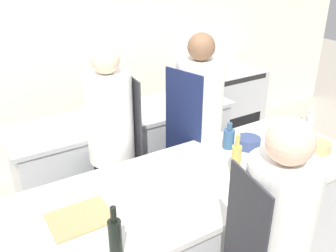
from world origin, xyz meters
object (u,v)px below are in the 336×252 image
at_px(oven_range, 222,105).
at_px(bottle_vinegar, 236,159).
at_px(bottle_olive_oil, 229,138).
at_px(bottle_cooking_oil, 299,131).
at_px(bowl_prep_small, 279,172).
at_px(bottle_wine, 115,237).
at_px(chef_at_pass_far, 198,133).
at_px(bowl_ceramic_blue, 248,142).
at_px(bottle_sauce, 309,126).
at_px(chef_at_stove, 113,150).
at_px(bowl_mixing_large, 320,147).

relative_size(oven_range, bottle_vinegar, 3.12).
height_order(bottle_olive_oil, bottle_cooking_oil, bottle_olive_oil).
bearing_deg(oven_range, bowl_prep_small, -120.58).
height_order(oven_range, bottle_wine, bottle_wine).
distance_m(chef_at_pass_far, bottle_wine, 1.57).
xyz_separation_m(oven_range, bowl_ceramic_blue, (-1.09, -1.59, 0.48)).
height_order(oven_range, bottle_sauce, bottle_sauce).
relative_size(bottle_cooking_oil, bowl_prep_small, 0.87).
relative_size(bottle_vinegar, bottle_wine, 0.99).
xyz_separation_m(chef_at_stove, bowl_mixing_large, (1.28, -0.94, 0.10)).
bearing_deg(bottle_vinegar, bottle_wine, -165.32).
xyz_separation_m(bottle_vinegar, bowl_mixing_large, (0.75, -0.10, -0.08)).
bearing_deg(bottle_cooking_oil, chef_at_stove, 151.40).
height_order(chef_at_pass_far, bottle_wine, chef_at_pass_far).
xyz_separation_m(chef_at_pass_far, bottle_cooking_oil, (0.56, -0.59, 0.12)).
xyz_separation_m(chef_at_pass_far, bowl_mixing_large, (0.54, -0.82, 0.09)).
bearing_deg(chef_at_pass_far, bottle_olive_oil, 163.19).
distance_m(bowl_prep_small, bowl_ceramic_blue, 0.42).
relative_size(chef_at_pass_far, bottle_wine, 5.70).
relative_size(chef_at_pass_far, bowl_mixing_large, 10.49).
bearing_deg(bottle_cooking_oil, chef_at_pass_far, 133.53).
bearing_deg(bottle_cooking_oil, bottle_olive_oil, 162.26).
bearing_deg(bottle_cooking_oil, bottle_sauce, -21.87).
xyz_separation_m(chef_at_stove, bottle_vinegar, (0.53, -0.84, 0.18)).
bearing_deg(chef_at_pass_far, bowl_prep_small, 166.19).
bearing_deg(bowl_ceramic_blue, oven_range, 55.74).
xyz_separation_m(bottle_wine, bowl_ceramic_blue, (1.34, 0.50, -0.08)).
relative_size(bottle_wine, bowl_mixing_large, 1.84).
height_order(chef_at_stove, chef_at_pass_far, chef_at_pass_far).
distance_m(oven_range, bowl_mixing_large, 2.10).
bearing_deg(bowl_ceramic_blue, bottle_wine, -159.52).
xyz_separation_m(bowl_prep_small, bowl_ceramic_blue, (0.10, 0.41, 0.01)).
height_order(bowl_prep_small, bowl_ceramic_blue, bowl_ceramic_blue).
height_order(chef_at_pass_far, bottle_cooking_oil, chef_at_pass_far).
relative_size(chef_at_stove, bottle_sauce, 6.17).
distance_m(chef_at_pass_far, bottle_olive_oil, 0.43).
bearing_deg(chef_at_pass_far, oven_range, -62.73).
relative_size(bottle_wine, bottle_sauce, 1.10).
bearing_deg(chef_at_pass_far, bowl_ceramic_blue, 179.03).
relative_size(oven_range, chef_at_stove, 0.55).
bearing_deg(bottle_sauce, oven_range, 71.72).
bearing_deg(bowl_prep_small, bowl_ceramic_blue, 76.37).
relative_size(oven_range, chef_at_pass_far, 0.54).
distance_m(bottle_vinegar, bowl_ceramic_blue, 0.42).
xyz_separation_m(bottle_wine, bottle_cooking_oil, (1.77, 0.39, -0.05)).
height_order(chef_at_pass_far, bottle_olive_oil, chef_at_pass_far).
bearing_deg(chef_at_stove, bottle_cooking_oil, 66.73).
bearing_deg(bottle_wine, bowl_mixing_large, 5.29).
xyz_separation_m(bottle_olive_oil, bowl_ceramic_blue, (0.13, -0.07, -0.04)).
distance_m(bowl_mixing_large, bowl_prep_small, 0.52).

